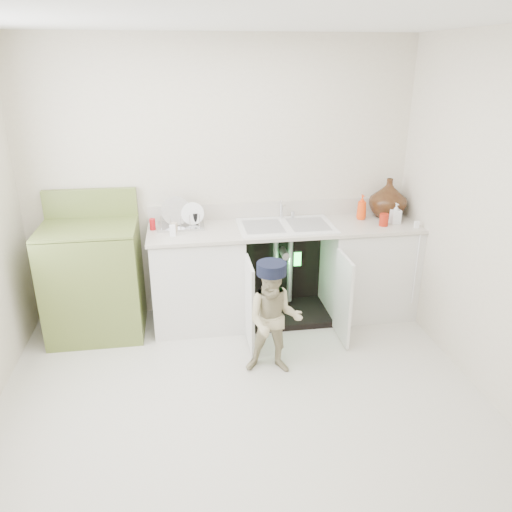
# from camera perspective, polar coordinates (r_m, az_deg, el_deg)

# --- Properties ---
(ground) EXTENTS (3.50, 3.50, 0.00)m
(ground) POSITION_cam_1_polar(r_m,az_deg,el_deg) (3.75, -1.49, -16.10)
(ground) COLOR beige
(ground) RESTS_ON ground
(room_shell) EXTENTS (6.00, 5.50, 1.26)m
(room_shell) POSITION_cam_1_polar(r_m,az_deg,el_deg) (3.14, -1.71, 2.22)
(room_shell) COLOR beige
(room_shell) RESTS_ON ground
(counter_run) EXTENTS (2.44, 1.02, 1.26)m
(counter_run) POSITION_cam_1_polar(r_m,az_deg,el_deg) (4.63, 3.80, -1.43)
(counter_run) COLOR silver
(counter_run) RESTS_ON ground
(avocado_stove) EXTENTS (0.80, 0.65, 1.24)m
(avocado_stove) POSITION_cam_1_polar(r_m,az_deg,el_deg) (4.56, -18.02, -2.49)
(avocado_stove) COLOR olive
(avocado_stove) RESTS_ON ground
(repair_worker) EXTENTS (0.58, 0.74, 0.91)m
(repair_worker) POSITION_cam_1_polar(r_m,az_deg,el_deg) (3.81, 2.08, -7.13)
(repair_worker) COLOR #C0B68A
(repair_worker) RESTS_ON ground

